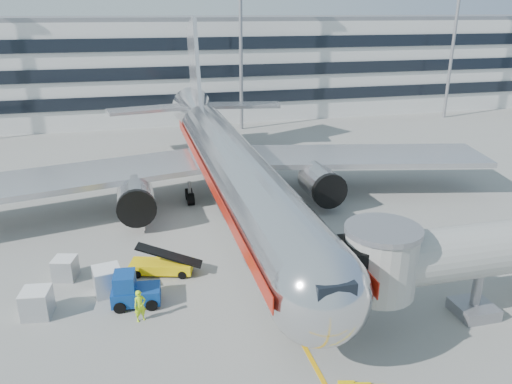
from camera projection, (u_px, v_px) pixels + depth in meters
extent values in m
plane|color=gray|center=(263.00, 271.00, 33.89)|extent=(180.00, 180.00, 0.00)
cube|color=#F2AE0C|center=(233.00, 215.00, 42.98)|extent=(0.25, 70.00, 0.01)
cylinder|color=silver|center=(237.00, 176.00, 39.71)|extent=(5.00, 36.00, 5.00)
sphere|color=silver|center=(319.00, 293.00, 23.34)|extent=(5.00, 5.00, 5.00)
cone|color=silver|center=(197.00, 114.00, 60.43)|extent=(5.00, 10.00, 5.00)
cube|color=black|center=(333.00, 289.00, 21.59)|extent=(1.80, 1.20, 0.90)
cube|color=#B7B7BC|center=(357.00, 156.00, 48.00)|extent=(24.95, 12.07, 0.50)
cube|color=#B7B7BC|center=(73.00, 177.00, 41.98)|extent=(24.95, 12.07, 0.50)
cylinder|color=#99999E|center=(321.00, 184.00, 44.08)|extent=(3.00, 4.20, 3.00)
cylinder|color=#99999E|center=(136.00, 200.00, 40.37)|extent=(3.00, 4.20, 3.00)
cylinder|color=black|center=(330.00, 191.00, 42.26)|extent=(3.10, 0.50, 3.10)
cylinder|color=black|center=(137.00, 209.00, 38.55)|extent=(3.10, 0.50, 3.10)
cube|color=#B7B7BC|center=(195.00, 76.00, 59.36)|extent=(0.45, 9.39, 13.72)
cube|color=#B7B7BC|center=(239.00, 105.00, 62.40)|extent=(10.41, 4.94, 0.35)
cube|color=#B7B7BC|center=(150.00, 109.00, 59.85)|extent=(10.41, 4.94, 0.35)
cylinder|color=gray|center=(303.00, 328.00, 26.30)|extent=(0.24, 0.24, 1.80)
cylinder|color=black|center=(302.00, 335.00, 26.46)|extent=(0.35, 0.90, 0.90)
cylinder|color=gray|center=(257.00, 186.00, 47.02)|extent=(0.30, 0.30, 2.00)
cylinder|color=gray|center=(190.00, 192.00, 45.53)|extent=(0.30, 0.30, 2.00)
cube|color=#A0180B|center=(268.00, 170.00, 40.19)|extent=(0.06, 38.00, 0.90)
cube|color=#A0180B|center=(206.00, 175.00, 39.03)|extent=(0.06, 38.00, 0.90)
cylinder|color=#A8A8A3|center=(484.00, 250.00, 27.59)|extent=(13.00, 3.00, 3.00)
cylinder|color=#A8A8A3|center=(380.00, 263.00, 26.13)|extent=(3.80, 3.80, 3.40)
cylinder|color=gray|center=(384.00, 230.00, 25.48)|extent=(4.00, 4.00, 0.30)
cube|color=black|center=(357.00, 266.00, 25.83)|extent=(1.40, 2.60, 2.60)
cylinder|color=gray|center=(477.00, 290.00, 28.49)|extent=(0.56, 0.56, 3.20)
cube|color=gray|center=(473.00, 309.00, 28.92)|extent=(2.20, 2.20, 0.70)
cylinder|color=black|center=(460.00, 311.00, 28.71)|extent=(0.35, 0.70, 0.70)
cylinder|color=black|center=(487.00, 307.00, 29.13)|extent=(0.35, 0.70, 0.70)
cube|color=silver|center=(174.00, 67.00, 84.05)|extent=(150.00, 24.00, 15.00)
cube|color=black|center=(183.00, 100.00, 74.25)|extent=(150.00, 0.30, 1.80)
cube|color=black|center=(182.00, 72.00, 72.87)|extent=(150.00, 0.30, 1.80)
cube|color=black|center=(181.00, 44.00, 71.49)|extent=(150.00, 0.30, 1.80)
cube|color=gray|center=(171.00, 18.00, 81.36)|extent=(150.00, 24.00, 0.60)
cylinder|color=gray|center=(241.00, 41.00, 69.62)|extent=(0.50, 0.50, 25.00)
cylinder|color=gray|center=(454.00, 38.00, 77.50)|extent=(0.50, 0.50, 25.00)
cube|color=yellow|center=(162.00, 266.00, 33.39)|extent=(4.37, 2.59, 0.66)
cube|color=black|center=(161.00, 255.00, 33.09)|extent=(4.44, 2.19, 1.43)
cylinder|color=black|center=(142.00, 264.00, 34.13)|extent=(0.61, 0.41, 0.56)
cylinder|color=black|center=(137.00, 274.00, 32.90)|extent=(0.61, 0.41, 0.56)
cylinder|color=black|center=(186.00, 265.00, 34.03)|extent=(0.61, 0.41, 0.56)
cylinder|color=black|center=(182.00, 275.00, 32.81)|extent=(0.61, 0.41, 0.56)
cube|color=navy|center=(136.00, 295.00, 29.81)|extent=(2.98, 1.89, 0.91)
cube|color=navy|center=(125.00, 282.00, 29.41)|extent=(1.36, 1.63, 1.11)
cube|color=black|center=(124.00, 277.00, 29.29)|extent=(1.24, 1.42, 0.10)
cylinder|color=black|center=(122.00, 294.00, 30.49)|extent=(0.74, 0.37, 0.71)
cylinder|color=black|center=(120.00, 307.00, 29.08)|extent=(0.74, 0.37, 0.71)
cylinder|color=black|center=(153.00, 291.00, 30.75)|extent=(0.74, 0.37, 0.71)
cylinder|color=black|center=(152.00, 305.00, 29.34)|extent=(0.74, 0.37, 0.71)
cube|color=#A9ACB0|center=(37.00, 303.00, 28.67)|extent=(1.76, 1.76, 1.61)
cube|color=white|center=(35.00, 291.00, 28.38)|extent=(1.76, 1.76, 0.06)
cube|color=#A9ACB0|center=(65.00, 269.00, 32.68)|extent=(1.70, 1.70, 1.43)
cube|color=white|center=(64.00, 259.00, 32.42)|extent=(1.70, 1.70, 0.05)
cube|color=#A9ACB0|center=(108.00, 281.00, 30.97)|extent=(1.88, 1.88, 1.67)
cube|color=white|center=(106.00, 269.00, 30.67)|extent=(1.88, 1.88, 0.06)
imported|color=#BAF119|center=(140.00, 306.00, 28.15)|extent=(0.81, 0.66, 1.91)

